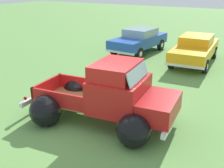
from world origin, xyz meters
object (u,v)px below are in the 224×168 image
at_px(show_car_0, 139,40).
at_px(show_car_1, 195,48).
at_px(lane_cone_0, 126,82).
at_px(vintage_pickup_truck, 111,99).

xyz_separation_m(show_car_0, show_car_1, (3.48, -0.60, 0.00)).
bearing_deg(lane_cone_0, show_car_1, 75.40).
relative_size(show_car_1, lane_cone_0, 7.60).
height_order(show_car_0, lane_cone_0, show_car_0).
height_order(vintage_pickup_truck, show_car_1, vintage_pickup_truck).
relative_size(vintage_pickup_truck, show_car_0, 1.08).
distance_m(show_car_0, lane_cone_0, 6.24).
xyz_separation_m(show_car_0, lane_cone_0, (2.12, -5.85, -0.47)).
relative_size(vintage_pickup_truck, show_car_1, 1.00).
height_order(show_car_0, show_car_1, same).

